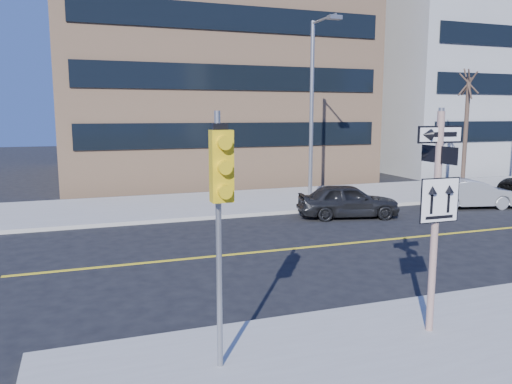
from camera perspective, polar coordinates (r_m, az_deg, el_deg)
name	(u,v)px	position (r m, az deg, el deg)	size (l,w,h in m)	color
ground	(358,292)	(12.05, 11.60, -11.19)	(120.00, 120.00, 0.00)	black
sign_pole	(436,209)	(9.43, 19.92, -1.81)	(0.92, 0.92, 4.06)	beige
traffic_signal	(221,188)	(7.34, -4.02, 0.48)	(0.32, 0.45, 4.00)	gray
parked_car_a	(348,201)	(20.25, 10.46, -0.97)	(4.00, 1.61, 1.36)	black
parked_car_b	(471,194)	(23.88, 23.34, -0.17)	(3.87, 1.35, 1.28)	gray
streetlight_a	(314,99)	(22.71, 6.65, 10.49)	(0.55, 2.25, 8.00)	gray
street_tree_west	(469,86)	(28.27, 23.13, 11.08)	(1.80, 1.80, 6.35)	#33261E
building_brick	(197,42)	(35.89, -6.71, 16.69)	(18.00, 18.00, 18.00)	tan
building_grey_mid	(465,72)	(45.16, 22.78, 12.54)	(20.00, 16.00, 15.00)	#999C9E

